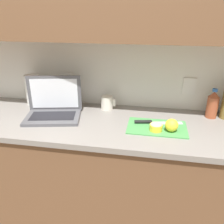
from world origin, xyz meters
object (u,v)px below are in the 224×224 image
Objects in this scene: lemon_half_cut at (156,127)px; measuring_cup at (107,103)px; bottle_green_soda at (213,105)px; laptop at (54,107)px; lemon_whole_beside at (172,125)px; paper_towel_roll at (33,90)px; cutting_board at (157,127)px; knife at (150,122)px.

lemon_half_cut is 0.71× the size of measuring_cup.
lemon_half_cut is 0.38× the size of bottle_green_soda.
laptop reaches higher than lemon_whole_beside.
lemon_half_cut is 0.34× the size of paper_towel_roll.
laptop reaches higher than bottle_green_soda.
bottle_green_soda is (0.28, 0.27, 0.04)m from lemon_whole_beside.
cutting_board is 4.66× the size of lemon_whole_beside.
bottle_green_soda reaches higher than cutting_board.
paper_towel_roll is at bearing 129.58° from laptop.
bottle_green_soda is at bearing 32.61° from cutting_board.
knife is at bearing -155.05° from bottle_green_soda.
lemon_whole_beside is at bearing -135.42° from bottle_green_soda.
knife is at bearing -13.42° from paper_towel_roll.
cutting_board is 1.80× the size of bottle_green_soda.
measuring_cup is at bearing 147.11° from lemon_whole_beside.
knife is 2.85× the size of measuring_cup.
lemon_half_cut is at bearing -39.69° from measuring_cup.
laptop is 3.79× the size of measuring_cup.
cutting_board is at bearing -53.72° from knife.
knife is at bearing 136.83° from cutting_board.
bottle_green_soda is at bearing -1.14° from paper_towel_roll.
bottle_green_soda is at bearing -2.91° from laptop.
lemon_whole_beside is 0.53m from measuring_cup.
knife is 0.16m from lemon_whole_beside.
lemon_whole_beside is 0.35× the size of paper_towel_roll.
laptop is 1.81× the size of paper_towel_roll.
lemon_half_cut is at bearing -21.10° from laptop.
measuring_cup is (-0.73, 0.02, -0.04)m from bottle_green_soda.
measuring_cup is at bearing 178.65° from bottle_green_soda.
lemon_whole_beside reaches higher than cutting_board.
paper_towel_roll is at bearing 156.03° from knife.
lemon_half_cut reaches higher than cutting_board.
measuring_cup reaches higher than knife.
paper_towel_roll reaches higher than lemon_half_cut.
knife is 0.10m from lemon_half_cut.
bottle_green_soda is (0.40, 0.19, 0.07)m from knife.
bottle_green_soda is at bearing 37.34° from lemon_half_cut.
bottle_green_soda reaches higher than lemon_half_cut.
paper_towel_roll is (-0.94, 0.31, 0.08)m from lemon_half_cut.
paper_towel_roll is (-0.24, 0.19, 0.05)m from laptop.
laptop reaches higher than knife.
cutting_board is at bearing -17.02° from laptop.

